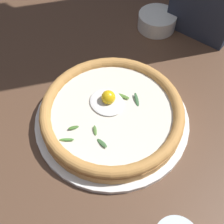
# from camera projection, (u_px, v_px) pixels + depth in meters

# --- Properties ---
(ground_plane) EXTENTS (2.40, 2.40, 0.03)m
(ground_plane) POSITION_uv_depth(u_px,v_px,m) (93.00, 128.00, 0.63)
(ground_plane) COLOR brown
(ground_plane) RESTS_ON ground
(pizza_plate) EXTENTS (0.33, 0.33, 0.01)m
(pizza_plate) POSITION_uv_depth(u_px,v_px,m) (112.00, 119.00, 0.62)
(pizza_plate) COLOR white
(pizza_plate) RESTS_ON ground
(pizza) EXTENTS (0.30, 0.30, 0.05)m
(pizza) POSITION_uv_depth(u_px,v_px,m) (112.00, 112.00, 0.60)
(pizza) COLOR tan
(pizza) RESTS_ON pizza_plate
(side_bowl) EXTENTS (0.10, 0.10, 0.04)m
(side_bowl) POSITION_uv_depth(u_px,v_px,m) (157.00, 21.00, 0.79)
(side_bowl) COLOR white
(side_bowl) RESTS_ON ground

